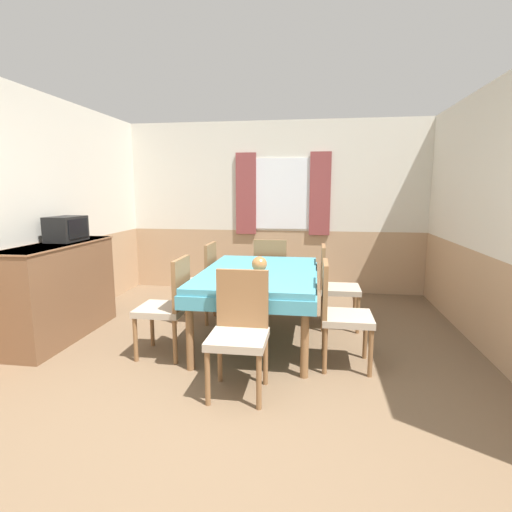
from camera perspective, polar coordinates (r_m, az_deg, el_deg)
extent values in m
plane|color=brown|center=(2.74, -7.19, -25.60)|extent=(16.00, 16.00, 0.00)
cube|color=silver|center=(6.21, 2.68, 11.28)|extent=(4.94, 0.05, 1.65)
cube|color=tan|center=(6.30, 2.59, -0.62)|extent=(4.94, 0.05, 0.95)
cube|color=white|center=(6.16, 3.82, 8.84)|extent=(0.94, 0.01, 1.07)
cube|color=brown|center=(6.21, -1.44, 8.87)|extent=(0.31, 0.03, 1.24)
cube|color=brown|center=(6.12, 9.13, 8.74)|extent=(0.31, 0.03, 1.24)
cube|color=silver|center=(5.09, -27.21, 10.69)|extent=(0.05, 4.39, 1.65)
cube|color=tan|center=(5.20, -26.14, -3.74)|extent=(0.05, 4.39, 0.95)
cube|color=silver|center=(4.48, 30.88, 10.73)|extent=(0.05, 4.39, 1.65)
cube|color=tan|center=(4.60, 29.52, -5.60)|extent=(0.05, 4.39, 0.95)
cube|color=teal|center=(4.14, 0.48, -2.47)|extent=(1.16, 1.78, 0.06)
cube|color=teal|center=(4.16, 0.48, -3.68)|extent=(1.19, 1.81, 0.12)
cylinder|color=brown|center=(3.59, -9.44, -10.70)|extent=(0.07, 0.07, 0.69)
cylinder|color=brown|center=(3.43, 6.98, -11.61)|extent=(0.07, 0.07, 0.69)
cylinder|color=brown|center=(5.09, -3.82, -4.57)|extent=(0.07, 0.07, 0.69)
cylinder|color=brown|center=(4.98, 7.51, -4.95)|extent=(0.07, 0.07, 0.69)
cylinder|color=brown|center=(3.00, 0.42, -17.55)|extent=(0.04, 0.04, 0.42)
cylinder|color=brown|center=(3.07, -6.94, -16.95)|extent=(0.04, 0.04, 0.42)
cylinder|color=brown|center=(3.34, 1.37, -14.62)|extent=(0.04, 0.04, 0.42)
cylinder|color=brown|center=(3.40, -5.19, -14.18)|extent=(0.04, 0.04, 0.42)
cube|color=tan|center=(3.10, -2.62, -11.78)|extent=(0.44, 0.44, 0.06)
cube|color=brown|center=(3.21, -1.96, -6.08)|extent=(0.42, 0.04, 0.47)
cylinder|color=brown|center=(5.60, 0.50, -4.68)|extent=(0.04, 0.04, 0.42)
cylinder|color=brown|center=(5.56, 4.40, -4.81)|extent=(0.04, 0.04, 0.42)
cylinder|color=brown|center=(5.23, -0.08, -5.68)|extent=(0.04, 0.04, 0.42)
cylinder|color=brown|center=(5.19, 4.09, -5.82)|extent=(0.04, 0.04, 0.42)
cube|color=tan|center=(5.33, 2.24, -2.74)|extent=(0.44, 0.44, 0.06)
cube|color=brown|center=(5.09, 2.01, -0.29)|extent=(0.42, 0.04, 0.47)
cylinder|color=brown|center=(4.84, -11.48, -7.14)|extent=(0.04, 0.04, 0.42)
cylinder|color=brown|center=(5.18, -10.04, -5.98)|extent=(0.04, 0.04, 0.42)
cylinder|color=brown|center=(4.72, -7.10, -7.42)|extent=(0.04, 0.04, 0.42)
cylinder|color=brown|center=(5.07, -5.95, -6.21)|extent=(0.04, 0.04, 0.42)
cube|color=tan|center=(4.89, -8.71, -3.97)|extent=(0.44, 0.44, 0.06)
cube|color=brown|center=(4.78, -6.50, -0.98)|extent=(0.04, 0.42, 0.47)
cylinder|color=brown|center=(4.95, 13.91, -6.85)|extent=(0.04, 0.04, 0.42)
cylinder|color=brown|center=(4.58, 14.35, -8.17)|extent=(0.04, 0.04, 0.42)
cylinder|color=brown|center=(4.92, 9.48, -6.78)|extent=(0.04, 0.04, 0.42)
cylinder|color=brown|center=(4.56, 9.55, -8.10)|extent=(0.04, 0.04, 0.42)
cube|color=tan|center=(4.69, 11.92, -4.65)|extent=(0.44, 0.44, 0.06)
cube|color=brown|center=(4.62, 9.56, -1.41)|extent=(0.04, 0.42, 0.47)
cylinder|color=brown|center=(3.91, -16.83, -11.36)|extent=(0.04, 0.04, 0.42)
cylinder|color=brown|center=(4.24, -14.62, -9.64)|extent=(0.04, 0.04, 0.42)
cylinder|color=brown|center=(3.77, -11.49, -11.93)|extent=(0.04, 0.04, 0.42)
cylinder|color=brown|center=(4.11, -9.66, -10.08)|extent=(0.04, 0.04, 0.42)
cube|color=tan|center=(3.93, -13.28, -7.44)|extent=(0.44, 0.44, 0.06)
cube|color=brown|center=(3.79, -10.62, -3.81)|extent=(0.04, 0.42, 0.47)
cylinder|color=brown|center=(3.95, 15.33, -11.10)|extent=(0.04, 0.04, 0.42)
cylinder|color=brown|center=(3.60, 16.05, -13.20)|extent=(0.04, 0.04, 0.42)
cylinder|color=brown|center=(3.92, 9.71, -11.05)|extent=(0.04, 0.04, 0.42)
cylinder|color=brown|center=(3.57, 9.83, -13.17)|extent=(0.04, 0.04, 0.42)
cube|color=tan|center=(3.67, 12.87, -8.62)|extent=(0.44, 0.44, 0.06)
cube|color=brown|center=(3.59, 9.83, -4.54)|extent=(0.04, 0.42, 0.47)
cube|color=brown|center=(4.74, -26.13, -4.52)|extent=(0.44, 1.46, 1.02)
cube|color=#8C5F3F|center=(4.65, -26.57, 1.49)|extent=(0.46, 1.48, 0.02)
cube|color=black|center=(4.81, -25.50, 3.52)|extent=(0.28, 0.43, 0.27)
cube|color=black|center=(4.73, -24.05, 3.60)|extent=(0.01, 0.35, 0.21)
sphere|color=#B26B38|center=(4.05, 0.49, -1.16)|extent=(0.16, 0.16, 0.16)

